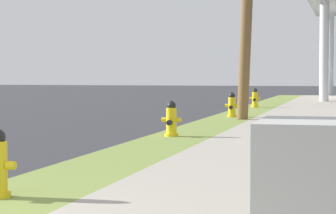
{
  "coord_description": "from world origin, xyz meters",
  "views": [
    {
      "loc": [
        4.13,
        -4.43,
        1.43
      ],
      "look_at": [
        0.45,
        10.19,
        0.73
      ],
      "focal_mm": 77.08,
      "sensor_mm": 36.0,
      "label": 1
    }
  ],
  "objects": [
    {
      "name": "fire_hydrant_second",
      "position": [
        0.53,
        10.17,
        0.45
      ],
      "size": [
        0.42,
        0.38,
        0.74
      ],
      "color": "yellow",
      "rests_on": "grass_verge"
    },
    {
      "name": "fire_hydrant_fourth",
      "position": [
        0.58,
        23.6,
        0.45
      ],
      "size": [
        0.42,
        0.37,
        0.74
      ],
      "color": "yellow",
      "rests_on": "grass_verge"
    },
    {
      "name": "fire_hydrant_third",
      "position": [
        0.7,
        17.17,
        0.45
      ],
      "size": [
        0.42,
        0.37,
        0.74
      ],
      "color": "yellow",
      "rests_on": "grass_verge"
    }
  ]
}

